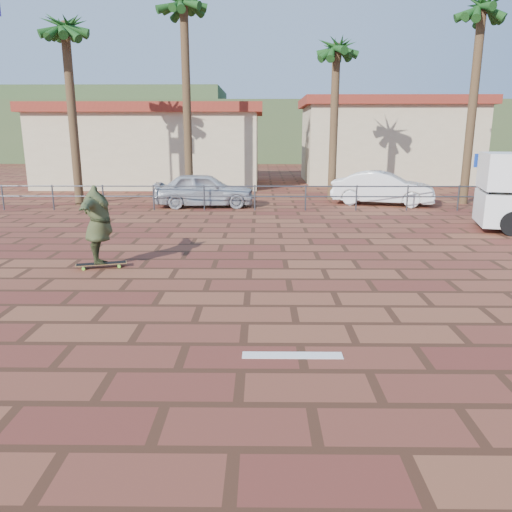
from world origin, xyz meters
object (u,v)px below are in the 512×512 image
Objects in this scene: longboard at (101,264)px; skateboarder at (98,225)px; car_white at (383,188)px; car_silver at (204,190)px.

skateboarder is at bearing 130.28° from longboard.
skateboarder is (-0.00, 0.00, 0.91)m from longboard.
longboard is 13.60m from car_white.
skateboarder is 0.53× the size of car_silver.
longboard is 0.28× the size of car_silver.
car_white is at bearing -88.18° from car_silver.
longboard is 0.53× the size of skateboarder.
longboard is 0.27× the size of car_white.
car_silver reaches higher than car_white.
skateboarder is at bearing 168.88° from car_silver.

